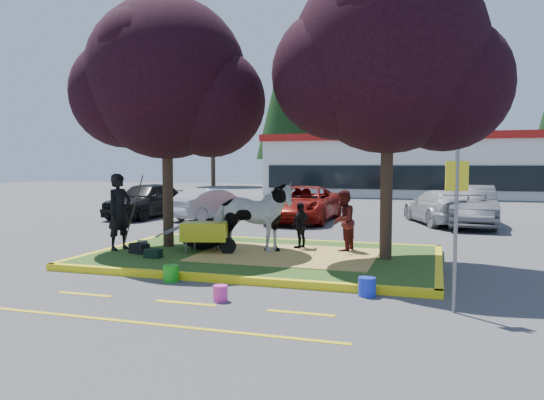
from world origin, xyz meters
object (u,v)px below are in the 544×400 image
(cow, at_px, (251,218))
(bucket_blue, at_px, (367,287))
(calf, at_px, (202,238))
(wheelbarrow, at_px, (205,232))
(handler, at_px, (119,212))
(bucket_pink, at_px, (220,293))
(car_black, at_px, (147,200))
(bucket_green, at_px, (171,273))
(sign_post, at_px, (456,212))
(car_silver, at_px, (212,204))

(cow, bearing_deg, bucket_blue, -142.31)
(calf, xyz_separation_m, bucket_blue, (4.64, -3.09, -0.25))
(wheelbarrow, distance_m, bucket_blue, 4.96)
(handler, distance_m, bucket_pink, 5.50)
(handler, relative_size, car_black, 0.43)
(wheelbarrow, bearing_deg, calf, 106.85)
(calf, height_order, car_black, car_black)
(bucket_green, distance_m, car_black, 12.87)
(cow, height_order, calf, cow)
(handler, relative_size, bucket_green, 5.86)
(bucket_blue, bearing_deg, sign_post, -23.74)
(calf, xyz_separation_m, bucket_pink, (2.29, -4.19, -0.28))
(bucket_green, xyz_separation_m, bucket_blue, (3.88, 0.00, 0.00))
(cow, xyz_separation_m, calf, (-1.46, 0.26, -0.61))
(bucket_pink, bearing_deg, sign_post, 6.93)
(car_silver, bearing_deg, car_black, 25.97)
(bucket_green, xyz_separation_m, car_silver, (-3.94, 10.98, 0.48))
(car_silver, bearing_deg, bucket_pink, 137.21)
(calf, xyz_separation_m, car_black, (-6.18, 7.73, 0.35))
(sign_post, bearing_deg, cow, 124.23)
(bucket_pink, xyz_separation_m, bucket_blue, (2.35, 1.09, 0.03))
(calf, bearing_deg, cow, -26.15)
(sign_post, xyz_separation_m, car_black, (-12.26, 11.46, -0.82))
(handler, xyz_separation_m, car_silver, (-1.26, 8.68, -0.48))
(bucket_green, bearing_deg, bucket_pink, -35.62)
(handler, height_order, sign_post, sign_post)
(bucket_pink, bearing_deg, bucket_green, 144.38)
(calf, bearing_deg, car_silver, 95.87)
(wheelbarrow, height_order, bucket_pink, wheelbarrow)
(car_black, relative_size, car_silver, 1.16)
(car_black, bearing_deg, bucket_pink, -50.52)
(sign_post, relative_size, car_black, 0.57)
(cow, bearing_deg, car_black, 33.13)
(calf, bearing_deg, bucket_green, -92.26)
(sign_post, height_order, car_black, sign_post)
(car_black, xyz_separation_m, car_silver, (3.00, 0.16, -0.13))
(wheelbarrow, relative_size, sign_post, 0.78)
(handler, height_order, car_silver, handler)
(cow, xyz_separation_m, bucket_blue, (3.18, -2.84, -0.85))
(wheelbarrow, xyz_separation_m, bucket_green, (0.38, -2.48, -0.50))
(bucket_green, bearing_deg, sign_post, -6.79)
(bucket_blue, bearing_deg, wheelbarrow, 149.81)
(handler, xyz_separation_m, bucket_green, (2.68, -2.30, -0.96))
(cow, height_order, handler, handler)
(cow, bearing_deg, car_silver, 19.06)
(cow, height_order, bucket_blue, cow)
(wheelbarrow, relative_size, car_silver, 0.51)
(calf, xyz_separation_m, wheelbarrow, (0.38, -0.62, 0.25))
(cow, distance_m, bucket_pink, 4.11)
(wheelbarrow, height_order, car_silver, car_silver)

